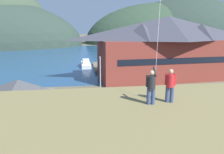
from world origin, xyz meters
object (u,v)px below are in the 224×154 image
Objects in this scene: harbor_lodge at (168,46)px; person_companion at (170,85)px; parked_car_mid_row_near at (206,119)px; parked_car_front_row_silver at (78,124)px; wharf_dock at (100,67)px; moored_boat_wharfside at (86,64)px; parked_car_mid_row_center at (119,103)px; parked_car_front_row_red at (176,99)px; parking_light_pole at (100,74)px; parked_car_front_row_end at (132,118)px; person_kite_flyer at (151,86)px; parked_car_back_row_left at (80,102)px; storage_shed_near_lot at (20,99)px.

harbor_lodge reaches higher than person_companion.
parked_car_mid_row_near is 1.01× the size of parked_car_front_row_silver.
moored_boat_wharfside is (-3.55, 2.75, 0.37)m from wharf_dock.
parked_car_mid_row_center is at bearing -89.56° from wharf_dock.
parked_car_mid_row_near is at bearing -101.41° from harbor_lodge.
wharf_dock is at bearing 136.24° from harbor_lodge.
parking_light_pole is at bearing 154.68° from parked_car_front_row_red.
parked_car_front_row_end is 12.04m from person_companion.
parking_light_pole is (-10.15, 10.84, 2.64)m from parked_car_mid_row_near.
person_kite_flyer is at bearing -67.56° from parked_car_front_row_silver.
harbor_lodge is at bearing -42.55° from moored_boat_wharfside.
harbor_lodge is 23.92m from parked_car_back_row_left.
parked_car_front_row_end is 0.99× the size of parked_car_mid_row_center.
person_companion reaches higher than parked_car_front_row_red.
storage_shed_near_lot reaches higher than parked_car_front_row_silver.
parked_car_mid_row_near is at bearing -27.65° from parked_car_back_row_left.
parking_light_pole is at bearing 73.53° from parked_car_front_row_silver.
parked_car_mid_row_near is 14.77m from parked_car_back_row_left.
storage_shed_near_lot reaches higher than parked_car_mid_row_near.
parked_car_mid_row_center is 0.70× the size of parking_light_pole.
parking_light_pole is at bearing 111.84° from parked_car_mid_row_center.
parked_car_back_row_left is 1.00× the size of parked_car_mid_row_center.
parked_car_mid_row_center reaches higher than wharf_dock.
storage_shed_near_lot is 1.83× the size of parked_car_back_row_left.
parked_car_back_row_left is at bearing 169.19° from parked_car_mid_row_center.
parked_car_front_row_red is at bearing -2.63° from parked_car_back_row_left.
parked_car_mid_row_center is at bearing -83.13° from moored_boat_wharfside.
harbor_lodge is 3.77× the size of storage_shed_near_lot.
parked_car_mid_row_center is (-0.58, 4.86, 0.00)m from parked_car_front_row_end.
harbor_lodge is at bearing 37.70° from parking_light_pole.
moored_boat_wharfside is (7.79, 32.30, -1.72)m from storage_shed_near_lot.
parked_car_mid_row_near is 1.01× the size of parked_car_front_row_end.
harbor_lodge is at bearing 78.59° from parked_car_mid_row_near.
person_kite_flyer is at bearing -113.47° from harbor_lodge.
parked_car_mid_row_near is (-4.47, -22.13, -5.54)m from harbor_lodge.
parked_car_mid_row_near is 15.08m from parking_light_pole.
storage_shed_near_lot is at bearing -144.54° from harbor_lodge.
storage_shed_near_lot is 12.81m from parked_car_front_row_end.
parked_car_mid_row_center is at bearing -177.31° from parked_car_front_row_red.
wharf_dock is at bearing -37.74° from moored_boat_wharfside.
harbor_lodge reaches higher than parking_light_pole.
parked_car_mid_row_near is at bearing -76.30° from wharf_dock.
parked_car_front_row_end is at bearing 5.41° from parked_car_front_row_silver.
wharf_dock is at bearing 80.35° from parked_car_back_row_left.
parked_car_back_row_left is 17.80m from person_kite_flyer.
parked_car_mid_row_near is at bearing -72.20° from moored_boat_wharfside.
harbor_lodge is 6.92× the size of parked_car_front_row_red.
parked_car_back_row_left reaches higher than wharf_dock.
moored_boat_wharfside reaches higher than wharf_dock.
parked_car_mid_row_center is at bearing 90.27° from person_companion.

